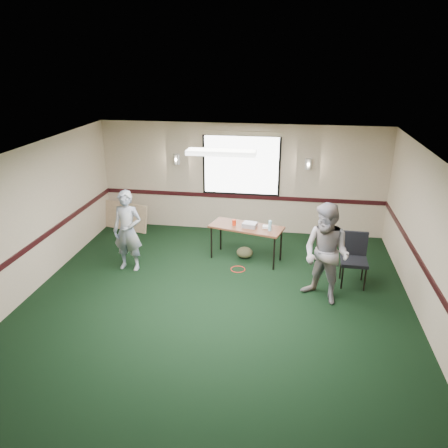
# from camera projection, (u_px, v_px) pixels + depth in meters

# --- Properties ---
(ground) EXTENTS (8.00, 8.00, 0.00)m
(ground) POSITION_uv_depth(u_px,v_px,m) (212.00, 316.00, 7.54)
(ground) COLOR black
(ground) RESTS_ON ground
(room_shell) EXTENTS (8.00, 8.02, 8.00)m
(room_shell) POSITION_uv_depth(u_px,v_px,m) (230.00, 192.00, 8.92)
(room_shell) COLOR tan
(room_shell) RESTS_ON ground
(folding_table) EXTENTS (1.66, 0.99, 0.78)m
(folding_table) POSITION_uv_depth(u_px,v_px,m) (246.00, 229.00, 9.36)
(folding_table) COLOR #583119
(folding_table) RESTS_ON ground
(projector) EXTENTS (0.33, 0.29, 0.10)m
(projector) POSITION_uv_depth(u_px,v_px,m) (250.00, 225.00, 9.28)
(projector) COLOR #929199
(projector) RESTS_ON folding_table
(game_console) EXTENTS (0.18, 0.14, 0.04)m
(game_console) POSITION_uv_depth(u_px,v_px,m) (267.00, 227.00, 9.25)
(game_console) COLOR silver
(game_console) RESTS_ON folding_table
(red_cup) EXTENTS (0.08, 0.08, 0.13)m
(red_cup) POSITION_uv_depth(u_px,v_px,m) (234.00, 222.00, 9.38)
(red_cup) COLOR red
(red_cup) RESTS_ON folding_table
(water_bottle) EXTENTS (0.07, 0.07, 0.22)m
(water_bottle) POSITION_uv_depth(u_px,v_px,m) (270.00, 226.00, 9.06)
(water_bottle) COLOR #85C5DB
(water_bottle) RESTS_ON folding_table
(duffel_bag) EXTENTS (0.43, 0.38, 0.25)m
(duffel_bag) POSITION_uv_depth(u_px,v_px,m) (245.00, 253.00, 9.63)
(duffel_bag) COLOR #474528
(duffel_bag) RESTS_ON ground
(cable_coil) EXTENTS (0.39, 0.39, 0.02)m
(cable_coil) POSITION_uv_depth(u_px,v_px,m) (238.00, 269.00, 9.15)
(cable_coil) COLOR red
(cable_coil) RESTS_ON ground
(folded_table) EXTENTS (1.36, 0.56, 0.69)m
(folded_table) POSITION_uv_depth(u_px,v_px,m) (124.00, 216.00, 11.16)
(folded_table) COLOR #9B7E60
(folded_table) RESTS_ON ground
(conference_chair) EXTENTS (0.51, 0.53, 1.02)m
(conference_chair) POSITION_uv_depth(u_px,v_px,m) (354.00, 254.00, 8.45)
(conference_chair) COLOR black
(conference_chair) RESTS_ON ground
(person_left) EXTENTS (0.64, 0.44, 1.70)m
(person_left) POSITION_uv_depth(u_px,v_px,m) (128.00, 231.00, 8.91)
(person_left) COLOR #3F538C
(person_left) RESTS_ON ground
(person_right) EXTENTS (1.13, 1.09, 1.84)m
(person_right) POSITION_uv_depth(u_px,v_px,m) (326.00, 254.00, 7.71)
(person_right) COLOR slate
(person_right) RESTS_ON ground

